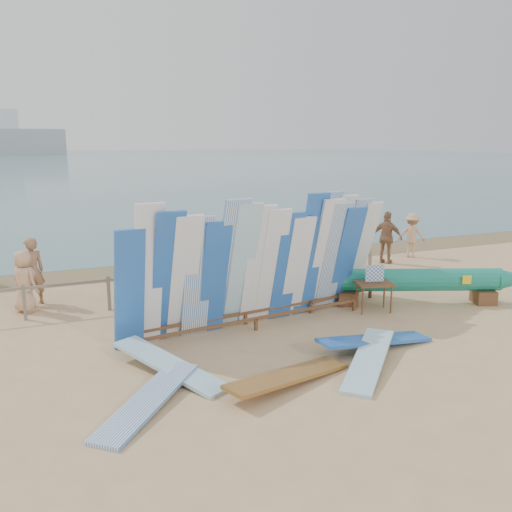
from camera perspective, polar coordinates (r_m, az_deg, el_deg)
name	(u,v)px	position (r m, az deg, el deg)	size (l,w,h in m)	color
ground	(222,337)	(12.20, -3.57, -8.49)	(160.00, 160.00, 0.00)	tan
ocean	(37,160)	(138.89, -22.07, 9.38)	(320.00, 240.00, 0.02)	#446F79
wet_sand_strip	(151,268)	(18.86, -11.02, -1.30)	(40.00, 2.60, 0.01)	olive
fence	(184,279)	(14.75, -7.57, -2.38)	(12.08, 0.08, 0.90)	#7D705E
main_surfboard_rack	(250,269)	(12.38, -0.60, -1.41)	(6.28, 1.57, 3.09)	brown
side_surfboard_rack	(337,253)	(14.44, 8.49, 0.34)	(2.75, 1.39, 3.06)	brown
outrigger_canoe	(416,281)	(15.03, 16.50, -2.56)	(6.50, 3.08, 0.96)	brown
vendor_table	(374,296)	(14.15, 12.28, -4.14)	(1.05, 0.86, 1.21)	brown
flat_board_c	(289,384)	(10.01, 3.47, -13.26)	(0.56, 2.70, 0.07)	olive
flat_board_e	(148,406)	(9.40, -11.25, -15.24)	(0.56, 2.70, 0.07)	white
flat_board_a	(169,374)	(10.49, -9.11, -12.15)	(0.56, 2.70, 0.07)	#8AC4DE
flat_board_d	(375,348)	(11.84, 12.39, -9.42)	(0.56, 2.70, 0.07)	blue
flat_board_b	(369,367)	(10.87, 11.78, -11.39)	(0.56, 2.70, 0.07)	#8AC4DE
beach_chair_left	(149,287)	(15.58, -11.17, -3.18)	(0.61, 0.63, 0.85)	red
beach_chair_right	(240,278)	(16.15, -1.71, -2.37)	(0.75, 0.76, 0.89)	red
stroller	(261,271)	(16.07, 0.49, -1.64)	(0.79, 0.98, 1.19)	red
beachgoer_4	(171,263)	(15.56, -8.90, -0.76)	(1.02, 0.44, 1.74)	#8C6042
beachgoer_extra_0	(412,235)	(21.01, 16.08, 2.12)	(1.07, 0.44, 1.66)	tan
beachgoer_0	(24,281)	(14.88, -23.20, -2.45)	(0.78, 0.37, 1.61)	tan
beachgoer_1	(32,271)	(15.44, -22.53, -1.50)	(0.66, 0.36, 1.82)	#8C6042
beachgoer_5	(174,251)	(17.19, -8.60, 0.57)	(1.67, 0.54, 1.80)	beige
beachgoer_7	(256,244)	(18.55, 0.05, 1.32)	(0.60, 0.33, 1.66)	#8C6042
beachgoer_10	(387,238)	(19.67, 13.62, 1.89)	(1.09, 0.47, 1.86)	#8C6042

